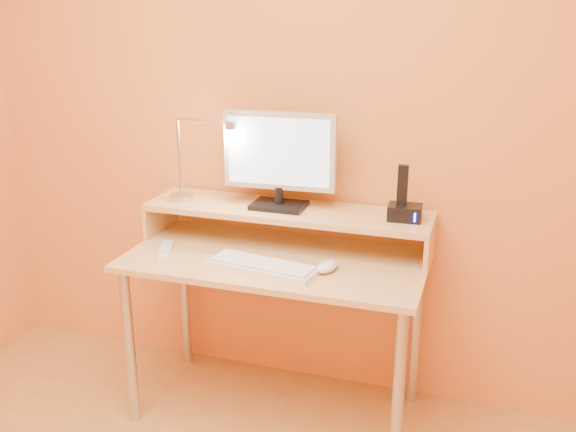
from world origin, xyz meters
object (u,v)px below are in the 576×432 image
(mouse, at_px, (327,267))
(monitor_panel, at_px, (280,151))
(lamp_base, at_px, (182,197))
(remote_control, at_px, (166,249))
(keyboard, at_px, (263,267))
(phone_dock, at_px, (405,212))

(mouse, bearing_deg, monitor_panel, 156.06)
(monitor_panel, distance_m, mouse, 0.52)
(monitor_panel, bearing_deg, lamp_base, -177.77)
(mouse, relative_size, remote_control, 0.69)
(keyboard, distance_m, mouse, 0.25)
(phone_dock, distance_m, remote_control, 0.98)
(monitor_panel, relative_size, mouse, 4.02)
(monitor_panel, distance_m, keyboard, 0.49)
(lamp_base, relative_size, mouse, 0.86)
(lamp_base, distance_m, phone_dock, 0.96)
(remote_control, bearing_deg, monitor_panel, 10.69)
(keyboard, bearing_deg, mouse, 23.36)
(phone_dock, distance_m, keyboard, 0.60)
(lamp_base, height_order, phone_dock, phone_dock)
(phone_dock, relative_size, keyboard, 0.31)
(lamp_base, xyz_separation_m, mouse, (0.70, -0.20, -0.15))
(phone_dock, height_order, remote_control, phone_dock)
(lamp_base, distance_m, remote_control, 0.26)
(mouse, bearing_deg, remote_control, -161.84)
(lamp_base, relative_size, keyboard, 0.24)
(phone_dock, relative_size, remote_control, 0.78)
(lamp_base, distance_m, mouse, 0.75)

